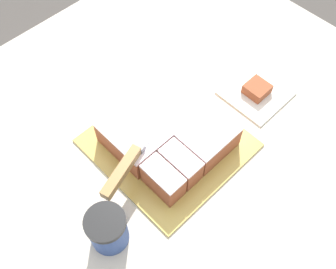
{
  "coord_description": "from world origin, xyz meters",
  "views": [
    {
      "loc": [
        -0.29,
        -0.38,
        1.77
      ],
      "look_at": [
        0.05,
        -0.03,
        0.99
      ],
      "focal_mm": 42.0,
      "sensor_mm": 36.0,
      "label": 1
    }
  ],
  "objects_px": {
    "cake": "(168,134)",
    "coffee_cup": "(108,229)",
    "cake_board": "(168,143)",
    "brownie": "(257,89)",
    "knife": "(129,161)"
  },
  "relations": [
    {
      "from": "cake_board",
      "to": "knife",
      "type": "height_order",
      "value": "knife"
    },
    {
      "from": "knife",
      "to": "brownie",
      "type": "bearing_deg",
      "value": -23.44
    },
    {
      "from": "cake",
      "to": "coffee_cup",
      "type": "distance_m",
      "value": 0.27
    },
    {
      "from": "cake",
      "to": "cake_board",
      "type": "bearing_deg",
      "value": -135.06
    },
    {
      "from": "coffee_cup",
      "to": "cake",
      "type": "bearing_deg",
      "value": 18.26
    },
    {
      "from": "cake",
      "to": "brownie",
      "type": "bearing_deg",
      "value": -11.25
    },
    {
      "from": "cake_board",
      "to": "brownie",
      "type": "xyz_separation_m",
      "value": [
        0.28,
        -0.05,
        0.02
      ]
    },
    {
      "from": "cake",
      "to": "brownie",
      "type": "relative_size",
      "value": 4.31
    },
    {
      "from": "cake",
      "to": "coffee_cup",
      "type": "bearing_deg",
      "value": -161.74
    },
    {
      "from": "cake_board",
      "to": "knife",
      "type": "xyz_separation_m",
      "value": [
        -0.13,
        -0.01,
        0.08
      ]
    },
    {
      "from": "knife",
      "to": "brownie",
      "type": "distance_m",
      "value": 0.41
    },
    {
      "from": "knife",
      "to": "coffee_cup",
      "type": "distance_m",
      "value": 0.15
    },
    {
      "from": "cake_board",
      "to": "brownie",
      "type": "bearing_deg",
      "value": -10.79
    },
    {
      "from": "cake_board",
      "to": "cake",
      "type": "distance_m",
      "value": 0.04
    },
    {
      "from": "cake_board",
      "to": "brownie",
      "type": "relative_size",
      "value": 5.82
    }
  ]
}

